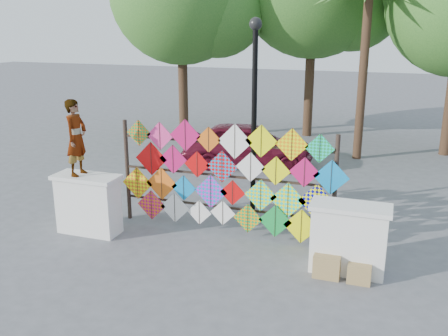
{
  "coord_description": "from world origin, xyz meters",
  "views": [
    {
      "loc": [
        3.27,
        -8.65,
        4.32
      ],
      "look_at": [
        0.07,
        0.6,
        1.48
      ],
      "focal_mm": 40.0,
      "sensor_mm": 36.0,
      "label": 1
    }
  ],
  "objects_px": {
    "kite_rack": "(227,179)",
    "lamppost": "(254,100)",
    "vendor_woman": "(76,138)",
    "sedan": "(248,144)"
  },
  "relations": [
    {
      "from": "kite_rack",
      "to": "lamppost",
      "type": "bearing_deg",
      "value": 81.07
    },
    {
      "from": "lamppost",
      "to": "kite_rack",
      "type": "bearing_deg",
      "value": -98.93
    },
    {
      "from": "vendor_woman",
      "to": "lamppost",
      "type": "xyz_separation_m",
      "value": [
        3.16,
        2.2,
        0.62
      ]
    },
    {
      "from": "kite_rack",
      "to": "vendor_woman",
      "type": "xyz_separation_m",
      "value": [
        -2.96,
        -0.92,
        0.86
      ]
    },
    {
      "from": "kite_rack",
      "to": "sedan",
      "type": "relative_size",
      "value": 1.22
    },
    {
      "from": "kite_rack",
      "to": "lamppost",
      "type": "height_order",
      "value": "lamppost"
    },
    {
      "from": "sedan",
      "to": "vendor_woman",
      "type": "bearing_deg",
      "value": 152.34
    },
    {
      "from": "sedan",
      "to": "kite_rack",
      "type": "bearing_deg",
      "value": -178.88
    },
    {
      "from": "vendor_woman",
      "to": "sedan",
      "type": "relative_size",
      "value": 0.39
    },
    {
      "from": "vendor_woman",
      "to": "lamppost",
      "type": "distance_m",
      "value": 3.9
    }
  ]
}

